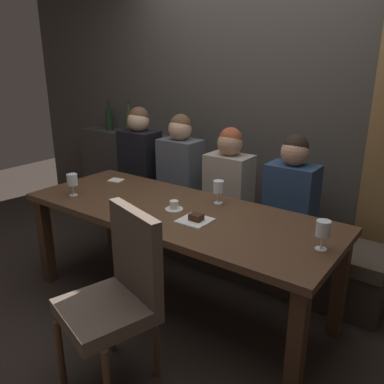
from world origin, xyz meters
name	(u,v)px	position (x,y,z in m)	size (l,w,h in m)	color
ground	(177,303)	(0.00, 0.00, 0.00)	(9.00, 9.00, 0.00)	black
back_wall_tiled	(264,83)	(0.00, 1.22, 1.50)	(6.00, 0.12, 3.00)	#423D38
back_counter	(125,174)	(-1.55, 1.04, 0.47)	(1.10, 0.28, 0.95)	#38342F
dining_table	(176,221)	(0.00, 0.00, 0.65)	(2.20, 0.84, 0.74)	#412B1C
banquette_bench	(228,241)	(0.00, 0.70, 0.23)	(2.50, 0.44, 0.45)	#312A23
chair_near_side	(119,289)	(0.19, -0.72, 0.56)	(0.55, 0.55, 0.98)	#4C3321
diner_redhead	(140,155)	(-0.97, 0.69, 0.85)	(0.36, 0.24, 0.84)	black
diner_bearded	(180,163)	(-0.51, 0.71, 0.83)	(0.36, 0.24, 0.81)	#4C515B
diner_far_end	(229,176)	(-0.01, 0.70, 0.80)	(0.36, 0.24, 0.75)	#9E9384
diner_near_end	(292,188)	(0.53, 0.70, 0.80)	(0.36, 0.24, 0.75)	navy
wine_bottle_dark_red	(109,119)	(-1.73, 1.03, 1.07)	(0.08, 0.08, 0.33)	black
wine_bottle_pale_label	(129,122)	(-1.43, 1.03, 1.07)	(0.08, 0.08, 0.33)	#384728
wine_glass_near_right	(323,229)	(0.99, -0.01, 0.86)	(0.08, 0.08, 0.16)	silver
wine_glass_center_back	(72,181)	(-0.79, -0.23, 0.85)	(0.08, 0.08, 0.16)	silver
wine_glass_far_left	(219,188)	(0.17, 0.26, 0.85)	(0.08, 0.08, 0.16)	silver
espresso_cup	(174,206)	(0.00, -0.02, 0.77)	(0.12, 0.12, 0.06)	white
dessert_plate	(195,219)	(0.23, -0.10, 0.75)	(0.19, 0.19, 0.05)	white
folded_napkin	(116,180)	(-0.80, 0.21, 0.74)	(0.11, 0.10, 0.01)	silver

